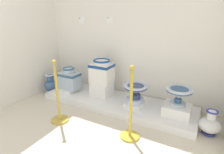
% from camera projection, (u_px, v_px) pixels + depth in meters
% --- Properties ---
extents(wall_back, '(3.56, 0.06, 2.86)m').
position_uv_depth(wall_back, '(129.00, 22.00, 3.23)').
color(wall_back, white).
rests_on(wall_back, ground_plane).
extents(display_platform, '(2.69, 0.79, 0.12)m').
position_uv_depth(display_platform, '(117.00, 103.00, 3.30)').
color(display_platform, white).
rests_on(display_platform, ground_plane).
extents(plinth_block_pale_glazed, '(0.28, 0.38, 0.05)m').
position_uv_depth(plinth_block_pale_glazed, '(70.00, 89.00, 3.69)').
color(plinth_block_pale_glazed, white).
rests_on(plinth_block_pale_glazed, display_platform).
extents(antique_toilet_pale_glazed, '(0.40, 0.27, 0.42)m').
position_uv_depth(antique_toilet_pale_glazed, '(69.00, 78.00, 3.62)').
color(antique_toilet_pale_glazed, '#ABC0D5').
rests_on(antique_toilet_pale_glazed, plinth_block_pale_glazed).
extents(plinth_block_central_ornate, '(0.33, 0.36, 0.24)m').
position_uv_depth(plinth_block_central_ornate, '(102.00, 89.00, 3.45)').
color(plinth_block_central_ornate, white).
rests_on(plinth_block_central_ornate, display_platform).
extents(antique_toilet_central_ornate, '(0.38, 0.32, 0.44)m').
position_uv_depth(antique_toilet_central_ornate, '(102.00, 71.00, 3.34)').
color(antique_toilet_central_ornate, white).
rests_on(antique_toilet_central_ornate, plinth_block_central_ornate).
extents(plinth_block_slender_white, '(0.29, 0.35, 0.05)m').
position_uv_depth(plinth_block_slender_white, '(135.00, 103.00, 3.10)').
color(plinth_block_slender_white, white).
rests_on(plinth_block_slender_white, display_platform).
extents(antique_toilet_slender_white, '(0.40, 0.40, 0.31)m').
position_uv_depth(antique_toilet_slender_white, '(135.00, 90.00, 3.02)').
color(antique_toilet_slender_white, silver).
rests_on(antique_toilet_slender_white, plinth_block_slender_white).
extents(plinth_block_broad_patterned, '(0.39, 0.34, 0.16)m').
position_uv_depth(plinth_block_broad_patterned, '(177.00, 110.00, 2.77)').
color(plinth_block_broad_patterned, white).
rests_on(plinth_block_broad_patterned, display_platform).
extents(antique_toilet_broad_patterned, '(0.38, 0.38, 0.28)m').
position_uv_depth(antique_toilet_broad_patterned, '(179.00, 93.00, 2.68)').
color(antique_toilet_broad_patterned, silver).
rests_on(antique_toilet_broad_patterned, plinth_block_broad_patterned).
extents(info_placard_first, '(0.13, 0.01, 0.14)m').
position_uv_depth(info_placard_first, '(82.00, 20.00, 3.64)').
color(info_placard_first, white).
extents(info_placard_second, '(0.10, 0.01, 0.12)m').
position_uv_depth(info_placard_second, '(110.00, 20.00, 3.35)').
color(info_placard_second, white).
extents(decorative_vase_corner, '(0.27, 0.27, 0.39)m').
position_uv_depth(decorative_vase_corner, '(51.00, 84.00, 3.84)').
color(decorative_vase_corner, white).
rests_on(decorative_vase_corner, ground_plane).
extents(decorative_vase_companion, '(0.28, 0.28, 0.35)m').
position_uv_depth(decorative_vase_companion, '(210.00, 125.00, 2.50)').
color(decorative_vase_companion, '#303694').
rests_on(decorative_vase_companion, ground_plane).
extents(stanchion_post_near_left, '(0.27, 0.27, 0.96)m').
position_uv_depth(stanchion_post_near_left, '(58.00, 105.00, 2.77)').
color(stanchion_post_near_left, gold).
rests_on(stanchion_post_near_left, ground_plane).
extents(stanchion_post_near_right, '(0.26, 0.26, 0.99)m').
position_uv_depth(stanchion_post_near_right, '(130.00, 118.00, 2.39)').
color(stanchion_post_near_right, gold).
rests_on(stanchion_post_near_right, ground_plane).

